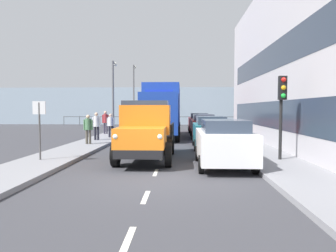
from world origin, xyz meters
TOP-DOWN VIEW (x-y plane):
  - ground_plane at (0.00, -10.82)m, footprint 80.00×80.00m
  - sidewalk_left at (-4.43, -10.82)m, footprint 2.22×38.71m
  - sidewalk_right at (4.43, -10.82)m, footprint 2.22×38.71m
  - road_centreline_markings at (0.00, -10.59)m, footprint 0.12×34.96m
  - sea_horizon at (0.00, -33.18)m, footprint 80.00×0.80m
  - seawall_railing at (-0.00, -29.58)m, footprint 28.08×0.08m
  - truck_vintage_orange at (0.59, -3.34)m, footprint 2.17×5.64m
  - lorry_cargo_blue at (0.57, -13.37)m, footprint 2.58×8.20m
  - car_white_kerbside_near at (-2.37, -2.17)m, footprint 1.93×3.98m
  - car_teal_kerbside_1 at (-2.37, -7.52)m, footprint 1.82×4.00m
  - car_red_kerbside_2 at (-2.37, -13.46)m, footprint 1.77×4.58m
  - car_maroon_kerbside_3 at (-2.37, -19.03)m, footprint 1.88×4.22m
  - car_navy_oppositeside_0 at (2.37, -13.47)m, footprint 1.92×3.99m
  - pedestrian_near_railing at (4.36, -8.00)m, footprint 0.53×0.34m
  - pedestrian_in_dark_coat at (4.50, -10.21)m, footprint 0.53×0.34m
  - pedestrian_with_bag at (4.03, -12.08)m, footprint 0.53×0.34m
  - pedestrian_by_lamp at (5.12, -15.02)m, footprint 0.53×0.34m
  - traffic_light_near at (-4.67, -2.94)m, footprint 0.28×0.41m
  - lamp_post_promenade at (4.59, -15.61)m, footprint 0.32×1.14m
  - lamp_post_far at (4.44, -25.28)m, footprint 0.32×1.14m
  - street_sign at (4.59, -2.54)m, footprint 0.50×0.07m

SIDE VIEW (x-z plane):
  - ground_plane at x=0.00m, z-range 0.00..0.00m
  - road_centreline_markings at x=0.00m, z-range 0.00..0.01m
  - sidewalk_left at x=-4.43m, z-range 0.00..0.15m
  - sidewalk_right at x=4.43m, z-range 0.00..0.15m
  - car_teal_kerbside_1 at x=-2.37m, z-range 0.03..1.75m
  - car_navy_oppositeside_0 at x=2.37m, z-range 0.04..1.76m
  - car_white_kerbside_near at x=-2.37m, z-range 0.04..1.76m
  - car_maroon_kerbside_3 at x=-2.37m, z-range 0.04..1.76m
  - car_red_kerbside_2 at x=-2.37m, z-range 0.04..1.76m
  - seawall_railing at x=0.00m, z-range 0.32..1.52m
  - pedestrian_with_bag at x=4.03m, z-range 0.29..1.91m
  - pedestrian_near_railing at x=4.36m, z-range 0.29..1.92m
  - pedestrian_in_dark_coat at x=4.50m, z-range 0.31..2.04m
  - truck_vintage_orange at x=0.59m, z-range -0.04..2.39m
  - pedestrian_by_lamp at x=5.12m, z-range 0.31..2.10m
  - street_sign at x=4.59m, z-range 0.56..2.81m
  - lorry_cargo_blue at x=0.57m, z-range 0.14..4.01m
  - traffic_light_near at x=-4.67m, z-range 0.87..4.07m
  - sea_horizon at x=0.00m, z-range 0.00..5.00m
  - lamp_post_promenade at x=4.59m, z-range 0.75..6.49m
  - lamp_post_far at x=4.44m, z-range 0.78..7.55m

